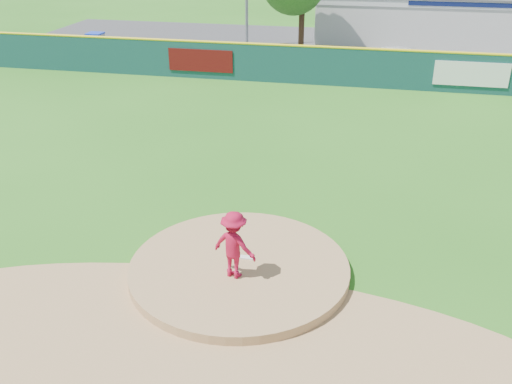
% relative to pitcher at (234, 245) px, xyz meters
% --- Properties ---
extents(ground, '(120.00, 120.00, 0.00)m').
position_rel_pitcher_xyz_m(ground, '(-0.01, 0.49, -1.10)').
color(ground, '#286B19').
rests_on(ground, ground).
extents(pitchers_mound, '(5.50, 5.50, 0.50)m').
position_rel_pitcher_xyz_m(pitchers_mound, '(-0.01, 0.49, -1.10)').
color(pitchers_mound, '#9E774C').
rests_on(pitchers_mound, ground).
extents(pitching_rubber, '(0.60, 0.15, 0.04)m').
position_rel_pitcher_xyz_m(pitching_rubber, '(-0.01, 0.79, -0.83)').
color(pitching_rubber, white).
rests_on(pitching_rubber, pitchers_mound).
extents(infield_dirt_arc, '(15.40, 15.40, 0.01)m').
position_rel_pitcher_xyz_m(infield_dirt_arc, '(-0.01, -2.51, -1.10)').
color(infield_dirt_arc, '#9E774C').
rests_on(infield_dirt_arc, ground).
extents(parking_lot, '(44.00, 16.00, 0.02)m').
position_rel_pitcher_xyz_m(parking_lot, '(-0.01, 27.49, -1.09)').
color(parking_lot, '#38383A').
rests_on(parking_lot, ground).
extents(pitcher, '(1.24, 0.92, 1.70)m').
position_rel_pitcher_xyz_m(pitcher, '(0.00, 0.00, 0.00)').
color(pitcher, '#A00D2F').
rests_on(pitcher, pitchers_mound).
extents(van, '(5.98, 3.33, 1.58)m').
position_rel_pitcher_xyz_m(van, '(4.35, 21.11, -0.29)').
color(van, white).
rests_on(van, parking_lot).
extents(pool_building_grp, '(15.20, 8.20, 3.31)m').
position_rel_pitcher_xyz_m(pool_building_grp, '(5.99, 32.49, 0.56)').
color(pool_building_grp, silver).
rests_on(pool_building_grp, ground).
extents(fence_banners, '(17.62, 0.04, 1.20)m').
position_rel_pitcher_xyz_m(fence_banners, '(0.50, 18.41, -0.10)').
color(fence_banners, '#570C0C').
rests_on(fence_banners, ground).
extents(playground_slide, '(0.94, 2.66, 1.47)m').
position_rel_pitcher_xyz_m(playground_slide, '(-14.63, 22.30, -0.36)').
color(playground_slide, blue).
rests_on(playground_slide, ground).
extents(outfield_fence, '(40.00, 0.14, 2.07)m').
position_rel_pitcher_xyz_m(outfield_fence, '(-0.01, 18.49, -0.01)').
color(outfield_fence, '#133E3F').
rests_on(outfield_fence, ground).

